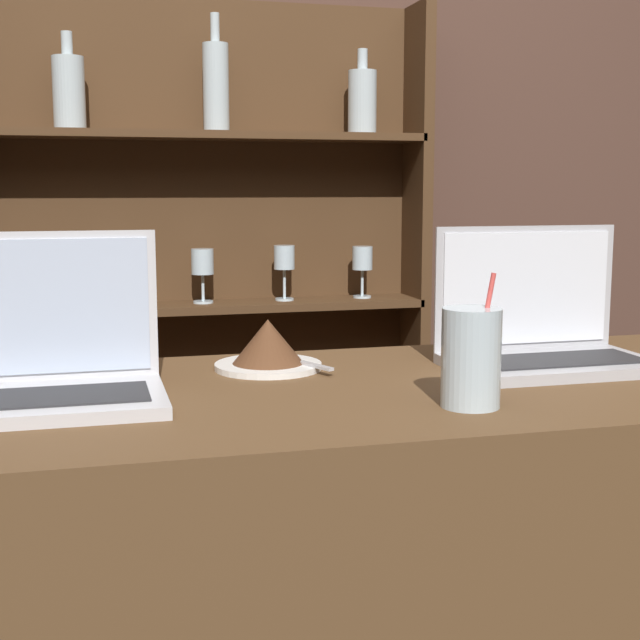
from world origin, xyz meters
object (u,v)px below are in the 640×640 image
Objects in this scene: laptop_near at (49,365)px; water_glass at (471,358)px; cake_plate at (268,347)px; laptop_far at (542,334)px.

laptop_near is 1.70× the size of water_glass.
laptop_near is 0.38m from cake_plate.
cake_plate is at bearing 168.74° from laptop_far.
cake_plate is (0.35, 0.15, -0.02)m from laptop_near.
cake_plate is at bearing 124.16° from water_glass.
laptop_far is 0.47m from cake_plate.
laptop_near is 0.81m from laptop_far.
laptop_near is at bearing -157.00° from cake_plate.
laptop_near reaches higher than water_glass.
cake_plate is 0.39m from water_glass.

